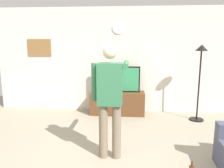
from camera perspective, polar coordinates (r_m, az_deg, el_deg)
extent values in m
cube|color=silver|center=(5.92, 1.25, 6.06)|extent=(6.40, 0.10, 2.70)
cube|color=brown|center=(5.77, 1.42, -4.84)|extent=(1.36, 0.47, 0.57)
sphere|color=black|center=(5.52, 1.27, -5.26)|extent=(0.04, 0.04, 0.04)
cube|color=black|center=(5.68, 1.48, 1.24)|extent=(1.11, 0.06, 0.65)
cube|color=#338C59|center=(5.65, 1.46, 1.18)|extent=(1.05, 0.01, 0.59)
cylinder|color=white|center=(5.85, 1.68, 14.14)|extent=(0.31, 0.03, 0.31)
cube|color=olive|center=(6.31, -17.95, 8.80)|extent=(0.64, 0.04, 0.45)
cylinder|color=black|center=(5.76, 20.65, -8.42)|extent=(0.32, 0.32, 0.03)
cylinder|color=black|center=(5.55, 21.21, -0.43)|extent=(0.04, 0.04, 1.60)
cone|color=black|center=(5.46, 21.84, 8.56)|extent=(0.28, 0.28, 0.14)
cylinder|color=#7A6B56|center=(3.65, -2.22, -11.88)|extent=(0.14, 0.14, 0.88)
cylinder|color=#7A6B56|center=(3.63, 1.15, -11.99)|extent=(0.14, 0.14, 0.88)
cube|color=#33724C|center=(3.41, -0.56, -0.08)|extent=(0.38, 0.22, 0.65)
sphere|color=beige|center=(3.35, -0.58, 8.13)|extent=(0.21, 0.21, 0.21)
cylinder|color=#33724C|center=(3.44, -4.48, 0.52)|extent=(0.09, 0.09, 0.58)
cylinder|color=#33724C|center=(3.65, 3.55, 4.95)|extent=(0.09, 0.58, 0.09)
cube|color=white|center=(3.97, 3.64, 5.43)|extent=(0.04, 0.12, 0.04)
cylinder|color=#4C2814|center=(3.24, 19.62, -18.58)|extent=(0.02, 0.02, 0.07)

